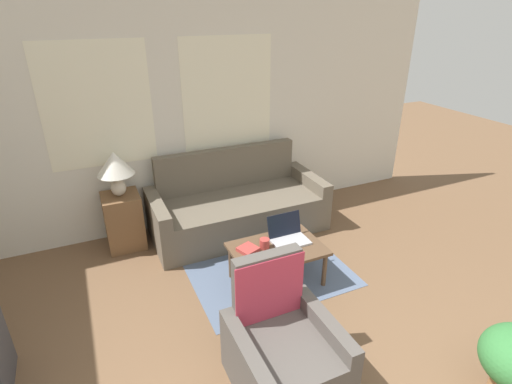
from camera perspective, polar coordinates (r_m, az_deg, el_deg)
The scene contains 11 objects.
wall_back at distance 4.72m, azimuth -11.41°, elevation 10.03°, with size 6.76×0.06×2.60m.
rug at distance 4.48m, azimuth -0.22°, elevation -8.72°, with size 1.58×1.95×0.01m.
couch at distance 4.83m, azimuth -2.79°, elevation -2.24°, with size 2.05×0.89×0.94m.
armchair at distance 3.06m, azimuth 3.79°, elevation -21.77°, with size 0.71×0.74×0.93m.
side_table at distance 4.70m, azimuth -18.36°, elevation -3.93°, with size 0.39×0.39×0.63m.
table_lamp at distance 4.43m, azimuth -19.50°, elevation 3.51°, with size 0.39×0.39×0.50m.
coffee_table at distance 3.89m, azimuth 3.06°, elevation -8.49°, with size 0.88×0.60×0.39m.
laptop at distance 3.95m, azimuth 4.62°, elevation -6.18°, with size 0.36×0.29×0.24m.
cup_navy at distance 3.83m, azimuth 1.24°, elevation -7.37°, with size 0.10×0.10×0.10m.
snack_bowl at distance 3.67m, azimuth 1.15°, elevation -9.27°, with size 0.16×0.16×0.06m.
book_red at distance 3.80m, azimuth -1.14°, elevation -8.18°, with size 0.21×0.21×0.04m.
Camera 1 is at (-1.02, -0.46, 2.50)m, focal length 28.00 mm.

